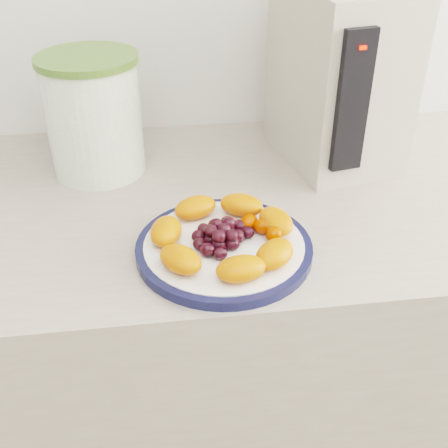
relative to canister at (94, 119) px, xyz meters
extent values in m
cube|color=#A6998B|center=(0.22, -0.12, -0.55)|extent=(3.50, 0.60, 0.90)
cube|color=#9E7854|center=(0.22, -0.12, -0.58)|extent=(3.48, 0.58, 0.84)
cylinder|color=#12173C|center=(0.19, -0.29, -0.09)|extent=(0.26, 0.26, 0.01)
cylinder|color=white|center=(0.19, -0.29, -0.09)|extent=(0.23, 0.23, 0.02)
cylinder|color=#436A22|center=(0.00, 0.00, 0.00)|extent=(0.18, 0.18, 0.20)
cylinder|color=#4E6F2F|center=(0.00, 0.00, 0.11)|extent=(0.18, 0.18, 0.01)
cube|color=#ADA797|center=(0.43, 0.00, 0.06)|extent=(0.22, 0.28, 0.31)
cube|color=black|center=(0.41, -0.13, 0.06)|extent=(0.06, 0.03, 0.23)
cube|color=#FF0C05|center=(0.42, -0.14, 0.15)|extent=(0.01, 0.01, 0.01)
ellipsoid|color=#E0500C|center=(0.27, -0.26, -0.07)|extent=(0.06, 0.08, 0.03)
ellipsoid|color=#E0500C|center=(0.23, -0.21, -0.07)|extent=(0.08, 0.07, 0.03)
ellipsoid|color=#E0500C|center=(0.16, -0.21, -0.07)|extent=(0.08, 0.07, 0.03)
ellipsoid|color=#E0500C|center=(0.11, -0.27, -0.07)|extent=(0.06, 0.08, 0.03)
ellipsoid|color=#E0500C|center=(0.12, -0.34, -0.07)|extent=(0.08, 0.08, 0.03)
ellipsoid|color=#E0500C|center=(0.20, -0.37, -0.07)|extent=(0.07, 0.05, 0.03)
ellipsoid|color=#E0500C|center=(0.25, -0.34, -0.07)|extent=(0.08, 0.08, 0.03)
ellipsoid|color=black|center=(0.19, -0.29, -0.07)|extent=(0.02, 0.02, 0.02)
ellipsoid|color=black|center=(0.21, -0.29, -0.07)|extent=(0.02, 0.02, 0.02)
ellipsoid|color=black|center=(0.20, -0.27, -0.07)|extent=(0.02, 0.02, 0.02)
ellipsoid|color=black|center=(0.18, -0.27, -0.07)|extent=(0.02, 0.02, 0.02)
ellipsoid|color=black|center=(0.17, -0.29, -0.07)|extent=(0.02, 0.02, 0.02)
ellipsoid|color=black|center=(0.18, -0.30, -0.07)|extent=(0.02, 0.02, 0.02)
ellipsoid|color=black|center=(0.20, -0.30, -0.07)|extent=(0.02, 0.02, 0.02)
ellipsoid|color=black|center=(0.23, -0.28, -0.07)|extent=(0.02, 0.02, 0.02)
ellipsoid|color=black|center=(0.22, -0.26, -0.07)|extent=(0.02, 0.02, 0.02)
ellipsoid|color=black|center=(0.20, -0.25, -0.07)|extent=(0.02, 0.02, 0.02)
ellipsoid|color=black|center=(0.18, -0.25, -0.07)|extent=(0.02, 0.02, 0.02)
ellipsoid|color=black|center=(0.16, -0.26, -0.07)|extent=(0.02, 0.02, 0.02)
ellipsoid|color=black|center=(0.15, -0.28, -0.07)|extent=(0.02, 0.02, 0.02)
ellipsoid|color=black|center=(0.15, -0.30, -0.07)|extent=(0.02, 0.02, 0.02)
ellipsoid|color=black|center=(0.16, -0.31, -0.07)|extent=(0.02, 0.02, 0.02)
ellipsoid|color=black|center=(0.18, -0.32, -0.07)|extent=(0.02, 0.02, 0.02)
ellipsoid|color=black|center=(0.19, -0.29, -0.06)|extent=(0.02, 0.02, 0.02)
ellipsoid|color=black|center=(0.20, -0.27, -0.06)|extent=(0.02, 0.02, 0.02)
ellipsoid|color=black|center=(0.18, -0.27, -0.06)|extent=(0.02, 0.02, 0.02)
ellipsoid|color=black|center=(0.17, -0.29, -0.06)|extent=(0.02, 0.02, 0.02)
ellipsoid|color=black|center=(0.18, -0.30, -0.06)|extent=(0.02, 0.02, 0.02)
ellipsoid|color=black|center=(0.20, -0.30, -0.06)|extent=(0.02, 0.02, 0.02)
ellipsoid|color=#C72D00|center=(0.25, -0.27, -0.07)|extent=(0.03, 0.03, 0.02)
ellipsoid|color=#C72D00|center=(0.28, -0.26, -0.07)|extent=(0.04, 0.03, 0.02)
ellipsoid|color=#C72D00|center=(0.26, -0.29, -0.07)|extent=(0.04, 0.04, 0.02)
ellipsoid|color=#C72D00|center=(0.23, -0.26, -0.07)|extent=(0.04, 0.04, 0.02)
camera|label=1|loc=(0.10, -0.94, 0.39)|focal=45.00mm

